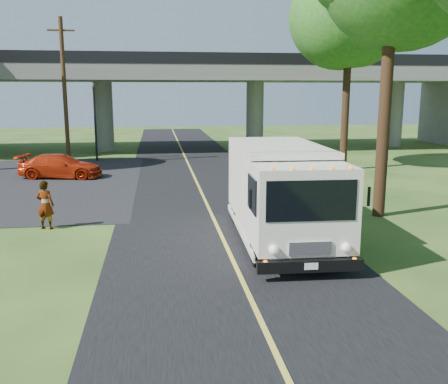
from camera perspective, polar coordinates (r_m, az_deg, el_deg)
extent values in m
plane|color=#274318|center=(9.63, 5.39, -16.93)|extent=(120.00, 120.00, 0.00)
cube|color=black|center=(18.91, -1.45, -2.57)|extent=(7.00, 90.00, 0.02)
cube|color=gold|center=(18.91, -1.45, -2.51)|extent=(0.12, 90.00, 0.01)
cube|color=slate|center=(40.33, -5.02, 13.35)|extent=(50.00, 9.00, 1.20)
cube|color=black|center=(35.98, -4.70, 15.04)|extent=(50.00, 0.25, 0.80)
cube|color=black|center=(44.76, -5.33, 14.30)|extent=(50.00, 0.25, 0.80)
cylinder|color=slate|center=(40.49, -13.55, 8.40)|extent=(1.40, 1.40, 5.40)
cylinder|color=slate|center=(41.08, 3.54, 8.73)|extent=(1.40, 1.40, 5.40)
cylinder|color=slate|center=(44.98, 18.88, 8.38)|extent=(1.40, 1.40, 5.40)
cylinder|color=black|center=(34.54, -14.51, 7.74)|extent=(0.14, 0.14, 5.20)
imported|color=black|center=(34.48, -14.68, 11.05)|extent=(0.18, 0.22, 1.10)
cylinder|color=#472D19|center=(32.72, -17.74, 10.72)|extent=(0.26, 0.26, 9.00)
cube|color=#472D19|center=(32.92, -18.14, 17.16)|extent=(1.60, 0.10, 0.10)
cylinder|color=#382314|center=(19.11, 17.88, 8.69)|extent=(0.44, 0.44, 7.70)
cylinder|color=#382314|center=(30.34, 13.69, 8.70)|extent=(0.44, 0.44, 6.65)
sphere|color=#195215|center=(30.53, 14.13, 17.87)|extent=(5.58, 5.58, 5.58)
sphere|color=#195215|center=(30.39, 15.38, 18.41)|extent=(4.96, 4.96, 4.96)
cube|color=silver|center=(16.17, 5.93, 1.36)|extent=(2.69, 4.73, 2.38)
cube|color=silver|center=(13.06, 8.80, -1.58)|extent=(2.60, 1.99, 2.16)
cube|color=black|center=(12.12, 9.94, -0.98)|extent=(2.22, 0.16, 1.00)
cube|color=black|center=(12.46, 9.82, -8.31)|extent=(2.64, 0.28, 0.30)
cube|color=silver|center=(16.08, 6.13, -4.01)|extent=(2.74, 6.21, 0.19)
cylinder|color=black|center=(13.36, 3.92, -6.47)|extent=(0.33, 0.96, 0.95)
cylinder|color=black|center=(13.87, 12.77, -6.06)|extent=(0.33, 0.96, 0.95)
cylinder|color=black|center=(17.58, 1.51, -2.08)|extent=(0.33, 0.96, 0.95)
cylinder|color=black|center=(17.98, 8.34, -1.90)|extent=(0.33, 0.96, 0.95)
imported|color=#B1250A|center=(28.33, -18.17, 2.83)|extent=(4.66, 2.53, 1.28)
imported|color=gray|center=(17.82, -19.76, -1.40)|extent=(0.69, 0.54, 1.67)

